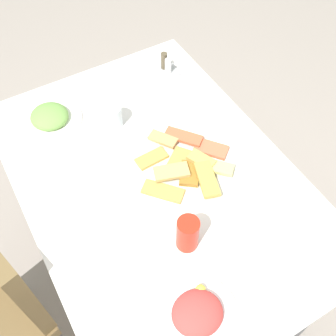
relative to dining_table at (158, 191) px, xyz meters
The scene contains 11 objects.
ground_plane 0.69m from the dining_table, ahead, with size 6.00×6.00×0.00m, color gray.
dining_table is the anchor object (origin of this frame).
pide_platter 0.14m from the dining_table, 96.47° to the right, with size 0.35×0.36×0.04m.
salad_plate_greens 0.48m from the dining_table, 27.03° to the left, with size 0.23×0.23×0.06m.
salad_plate_rice 0.48m from the dining_table, 163.98° to the left, with size 0.23×0.23×0.06m.
soda_can 0.29m from the dining_table, behind, with size 0.07×0.07×0.12m, color red.
drinking_glass 0.32m from the dining_table, ahead, with size 0.07×0.07×0.09m, color silver.
paper_napkin 0.41m from the dining_table, 125.53° to the right, with size 0.15×0.15×0.00m, color white.
fork 0.42m from the dining_table, 124.08° to the right, with size 0.20×0.02×0.01m, color silver.
spoon 0.39m from the dining_table, 127.09° to the right, with size 0.18×0.02×0.01m, color silver.
condiment_caddy 0.54m from the dining_table, 33.32° to the right, with size 0.09×0.09×0.08m.
Camera 1 is at (-0.69, 0.36, 1.89)m, focal length 43.53 mm.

